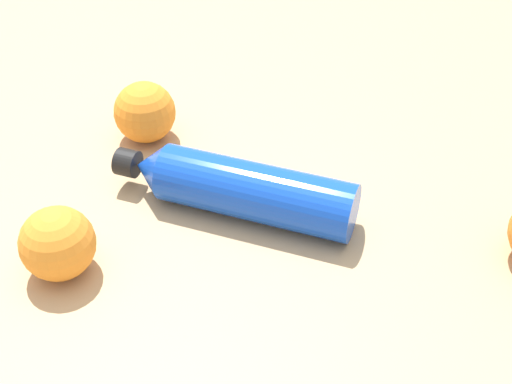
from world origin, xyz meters
name	(u,v)px	position (x,y,z in m)	size (l,w,h in m)	color
ground_plane	(219,209)	(0.00, 0.00, 0.00)	(2.40, 2.40, 0.00)	tan
water_bottle	(238,188)	(0.01, -0.02, 0.03)	(0.17, 0.28, 0.07)	blue
orange_0	(145,112)	(0.03, 0.18, 0.04)	(0.08, 0.08, 0.08)	orange
orange_1	(58,243)	(-0.18, 0.04, 0.04)	(0.08, 0.08, 0.08)	orange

